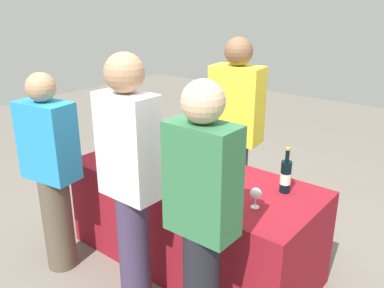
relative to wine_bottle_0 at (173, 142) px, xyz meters
name	(u,v)px	position (x,y,z in m)	size (l,w,h in m)	color
ground_plane	(192,259)	(0.38, -0.22, -0.88)	(12.00, 12.00, 0.00)	slate
tasting_table	(192,218)	(0.38, -0.22, -0.50)	(1.96, 0.84, 0.76)	maroon
wine_bottle_0	(173,142)	(0.00, 0.00, 0.00)	(0.08, 0.08, 0.32)	black
wine_bottle_1	(194,154)	(0.29, -0.09, -0.01)	(0.07, 0.07, 0.31)	black
wine_bottle_2	(213,162)	(0.52, -0.14, 0.00)	(0.07, 0.07, 0.33)	black
wine_bottle_3	(286,176)	(1.06, -0.04, 0.00)	(0.07, 0.07, 0.33)	black
wine_glass_0	(133,150)	(-0.17, -0.31, -0.02)	(0.07, 0.07, 0.14)	silver
wine_glass_1	(193,175)	(0.52, -0.38, -0.02)	(0.07, 0.07, 0.14)	silver
wine_glass_2	(256,194)	(1.01, -0.36, -0.02)	(0.08, 0.08, 0.14)	silver
server_pouring	(235,132)	(0.37, 0.39, 0.06)	(0.45, 0.28, 1.74)	#3F3351
guest_0	(51,170)	(-0.39, -0.93, -0.04)	(0.44, 0.29, 1.55)	brown
guest_1	(130,180)	(0.43, -0.88, 0.09)	(0.38, 0.23, 1.75)	#3F3351
guest_2	(202,218)	(0.99, -0.89, 0.04)	(0.39, 0.22, 1.67)	black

